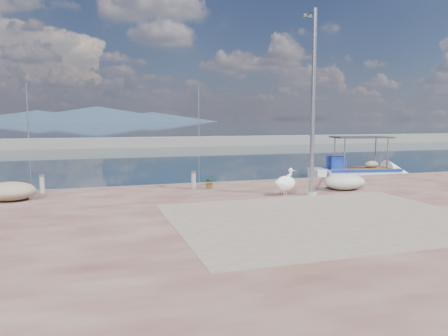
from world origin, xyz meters
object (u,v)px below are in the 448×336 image
boat_right (359,174)px  pelican (286,183)px  lamp_post (313,109)px  bollard_near (194,179)px

boat_right → pelican: bearing=-129.6°
boat_right → lamp_post: bearing=-125.1°
pelican → bollard_near: (-2.99, 2.68, -0.09)m
boat_right → lamp_post: 10.47m
boat_right → lamp_post: (-6.97, -6.95, 3.58)m
lamp_post → bollard_near: 5.69m
boat_right → pelican: boat_right is taller
pelican → lamp_post: 2.98m
boat_right → pelican: 10.46m
pelican → lamp_post: (0.98, -0.19, 2.81)m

